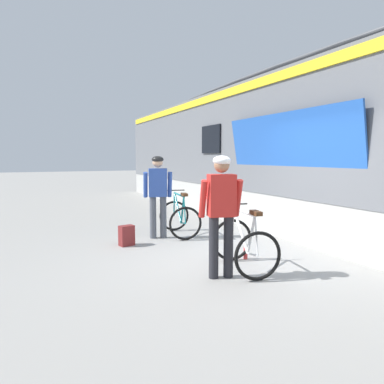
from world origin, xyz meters
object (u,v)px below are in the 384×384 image
cyclist_near_in_blue (158,189)px  backpack_on_platform (127,236)px  water_bottle_near_the_bikes (246,253)px  bicycle_far_white (244,244)px  train_car (323,147)px  cyclist_far_in_red (221,205)px  bicycle_near_teal (180,217)px

cyclist_near_in_blue → backpack_on_platform: cyclist_near_in_blue is taller
cyclist_near_in_blue → water_bottle_near_the_bikes: cyclist_near_in_blue is taller
cyclist_near_in_blue → bicycle_far_white: 2.75m
cyclist_near_in_blue → backpack_on_platform: size_ratio=4.40×
backpack_on_platform → water_bottle_near_the_bikes: size_ratio=1.96×
backpack_on_platform → water_bottle_near_the_bikes: 2.40m
train_car → cyclist_far_in_red: size_ratio=12.33×
train_car → bicycle_near_teal: (-3.34, 0.82, -1.56)m
backpack_on_platform → water_bottle_near_the_bikes: backpack_on_platform is taller
train_car → backpack_on_platform: size_ratio=54.33×
bicycle_far_white → backpack_on_platform: 2.59m
cyclist_far_in_red → water_bottle_near_the_bikes: cyclist_far_in_red is taller
backpack_on_platform → cyclist_far_in_red: bearing=-86.2°
bicycle_far_white → backpack_on_platform: bearing=119.4°
bicycle_near_teal → bicycle_far_white: (-0.05, -2.69, -0.00)m
bicycle_near_teal → backpack_on_platform: (-1.31, -0.44, -0.20)m
backpack_on_platform → water_bottle_near_the_bikes: bearing=-61.5°
backpack_on_platform → water_bottle_near_the_bikes: (1.62, -1.76, -0.10)m
train_car → bicycle_far_white: size_ratio=18.41×
train_car → cyclist_far_in_red: train_car is taller
cyclist_far_in_red → water_bottle_near_the_bikes: size_ratio=8.63×
bicycle_far_white → bicycle_near_teal: bearing=89.0°
cyclist_far_in_red → bicycle_far_white: bearing=17.5°
train_car → bicycle_near_teal: bearing=166.1°
cyclist_far_in_red → bicycle_far_white: (0.49, 0.16, -0.65)m
train_car → cyclist_far_in_red: 4.47m
backpack_on_platform → bicycle_far_white: bearing=-74.7°
train_car → cyclist_far_in_red: (-3.88, -2.02, -0.91)m
cyclist_near_in_blue → bicycle_near_teal: (0.52, 0.06, -0.65)m
cyclist_near_in_blue → cyclist_far_in_red: 2.78m
cyclist_far_in_red → backpack_on_platform: (-0.77, 2.41, -0.85)m
train_car → bicycle_far_white: train_car is taller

